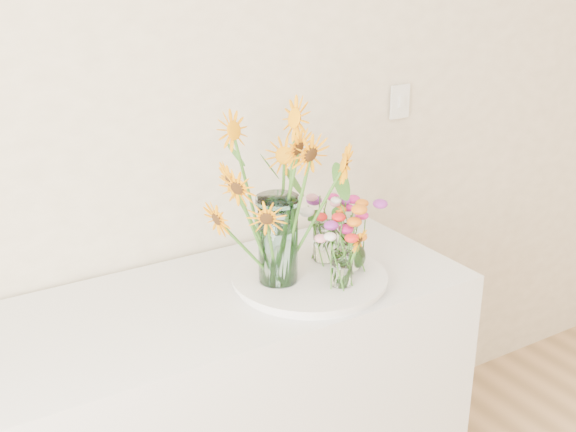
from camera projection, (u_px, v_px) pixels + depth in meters
The scene contains 10 objects.
counter at pixel (234, 424), 2.22m from camera, with size 1.40×0.60×0.90m, color white.
tray at pixel (310, 280), 2.10m from camera, with size 0.43×0.43×0.03m, color white.
mason_jar at pixel (278, 240), 2.02m from camera, with size 0.11×0.11×0.26m, color #9CD0D1.
sunflower_bouquet at pixel (278, 197), 1.97m from camera, with size 0.76×0.76×0.52m, color #F99605, non-canonical shape.
small_vase_a at pixel (342, 269), 2.02m from camera, with size 0.06×0.06×0.11m, color white.
wildflower_posy_a at pixel (342, 255), 2.00m from camera, with size 0.18×0.18×0.20m, color orange, non-canonical shape.
small_vase_b at pixel (349, 247), 2.12m from camera, with size 0.10×0.10×0.15m, color white, non-canonical shape.
wildflower_posy_b at pixel (350, 233), 2.10m from camera, with size 0.22×0.22×0.24m, color orange, non-canonical shape.
small_vase_c at pixel (325, 242), 2.18m from camera, with size 0.07×0.07×0.12m, color white.
wildflower_posy_c at pixel (325, 228), 2.16m from camera, with size 0.20×0.20×0.21m, color orange, non-canonical shape.
Camera 1 is at (-1.11, 0.28, 1.85)m, focal length 45.00 mm.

